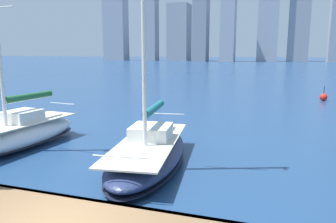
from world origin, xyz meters
TOP-DOWN VIEW (x-y plane):
  - dock_pier at (-0.00, -0.10)m, footprint 28.00×2.80m
  - city_skyline at (-6.52, -161.59)m, footprint 174.72×21.74m
  - sailboat_teal at (0.09, -6.03)m, footprint 3.74×8.05m
  - sailboat_forest at (6.99, -6.27)m, footprint 2.95×7.49m
  - channel_buoy at (-9.10, -27.87)m, footprint 0.70×0.70m

SIDE VIEW (x-z plane):
  - channel_buoy at x=-9.10m, z-range -0.34..1.06m
  - dock_pier at x=0.00m, z-range 0.24..0.84m
  - sailboat_teal at x=0.09m, z-range -5.34..6.58m
  - sailboat_forest at x=6.99m, z-range -4.28..5.69m
  - city_skyline at x=-6.52m, z-range -6.85..47.86m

